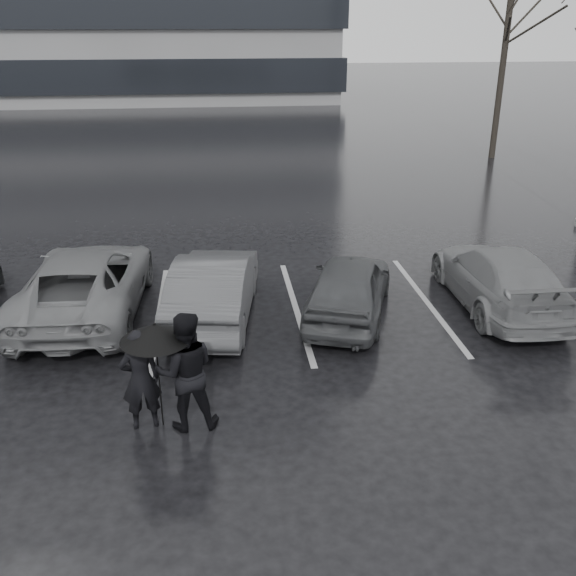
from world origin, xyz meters
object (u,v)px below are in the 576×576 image
at_px(car_east, 499,277).
at_px(pedestrian_right, 186,371).
at_px(car_west_b, 85,282).
at_px(pedestrian_left, 141,379).
at_px(car_west_a, 214,287).
at_px(car_main, 349,286).
at_px(tree_north, 504,53).

distance_m(car_east, pedestrian_right, 7.24).
xyz_separation_m(car_west_b, pedestrian_left, (1.48, -4.15, 0.12)).
relative_size(car_east, pedestrian_right, 2.40).
height_order(car_west_a, pedestrian_left, pedestrian_left).
bearing_deg(car_west_a, car_west_b, -3.83).
xyz_separation_m(car_west_b, car_east, (8.40, -0.61, -0.04)).
distance_m(car_main, car_west_a, 2.67).
bearing_deg(tree_north, car_main, -122.16).
bearing_deg(car_west_a, car_east, -172.16).
xyz_separation_m(car_main, car_east, (3.17, 0.12, 0.01)).
height_order(car_west_a, tree_north, tree_north).
relative_size(car_main, pedestrian_left, 2.33).
height_order(car_main, car_west_b, car_west_b).
xyz_separation_m(pedestrian_left, pedestrian_right, (0.65, -0.06, 0.12)).
xyz_separation_m(car_west_b, tree_north, (14.63, 14.21, 3.58)).
bearing_deg(car_east, pedestrian_left, 28.51).
bearing_deg(car_east, pedestrian_right, 31.28).
relative_size(car_main, car_east, 0.84).
bearing_deg(car_west_a, car_main, -175.40).
bearing_deg(tree_north, car_west_a, -129.25).
height_order(car_west_b, pedestrian_right, pedestrian_right).
height_order(pedestrian_left, tree_north, tree_north).
xyz_separation_m(car_west_a, car_east, (5.84, -0.05, -0.04)).
xyz_separation_m(car_main, car_west_a, (-2.67, 0.18, 0.05)).
distance_m(car_west_b, pedestrian_left, 4.40).
bearing_deg(car_west_b, car_east, 178.20).
bearing_deg(car_west_a, pedestrian_left, 81.61).
distance_m(car_main, pedestrian_left, 5.08).
distance_m(car_west_b, tree_north, 20.70).
relative_size(car_main, car_west_b, 0.76).
bearing_deg(tree_north, car_east, -112.79).
relative_size(car_west_b, car_east, 1.10).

